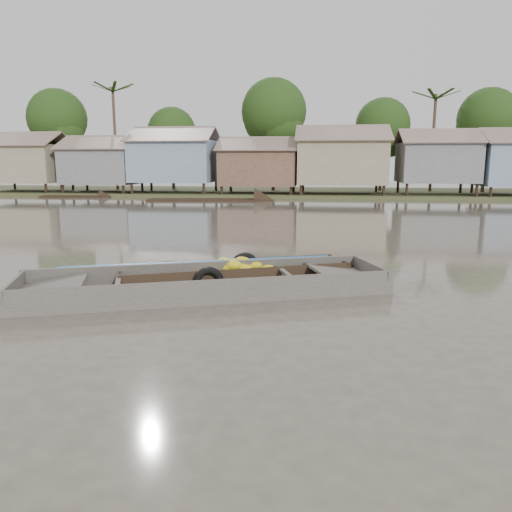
# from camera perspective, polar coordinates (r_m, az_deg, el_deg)

# --- Properties ---
(ground) EXTENTS (120.00, 120.00, 0.00)m
(ground) POSITION_cam_1_polar(r_m,az_deg,el_deg) (9.98, 2.48, -5.21)
(ground) COLOR #4D463B
(ground) RESTS_ON ground
(riverbank) EXTENTS (120.00, 12.47, 10.22)m
(riverbank) POSITION_cam_1_polar(r_m,az_deg,el_deg) (41.49, 10.34, 11.12)
(riverbank) COLOR #384723
(riverbank) RESTS_ON ground
(banana_boat) EXTENTS (5.45, 3.23, 0.77)m
(banana_boat) POSITION_cam_1_polar(r_m,az_deg,el_deg) (11.75, -2.73, -2.03)
(banana_boat) COLOR black
(banana_boat) RESTS_ON ground
(viewer_boat) EXTENTS (7.91, 4.46, 0.62)m
(viewer_boat) POSITION_cam_1_polar(r_m,az_deg,el_deg) (10.70, -5.68, -3.80)
(viewer_boat) COLOR #3F3B36
(viewer_boat) RESTS_ON ground
(distant_boats) EXTENTS (46.34, 14.87, 0.35)m
(distant_boats) POSITION_cam_1_polar(r_m,az_deg,el_deg) (33.85, 18.53, 5.54)
(distant_boats) COLOR black
(distant_boats) RESTS_ON ground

